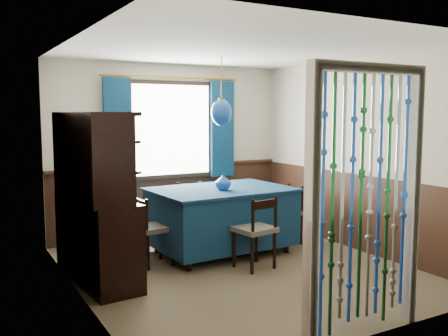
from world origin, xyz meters
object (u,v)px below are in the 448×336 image
sideboard (96,224)px  vase_sideboard (93,184)px  chair_right (287,212)px  pendant_lamp (221,112)px  chair_left (152,228)px  chair_far (191,210)px  chair_near (256,230)px  vase_table (223,182)px  dining_table (221,216)px  bowl_shelf (110,168)px

sideboard → vase_sideboard: (0.06, 0.32, 0.38)m
chair_right → pendant_lamp: 1.73m
chair_left → chair_far: bearing=128.3°
chair_near → vase_table: size_ratio=4.52×
pendant_lamp → chair_left: bearing=-176.8°
chair_near → sideboard: bearing=157.0°
chair_far → chair_left: 1.22m
dining_table → sideboard: 1.72m
sideboard → pendant_lamp: size_ratio=2.09×
chair_far → chair_left: (-0.91, -0.82, 0.00)m
pendant_lamp → chair_right: bearing=0.1°
chair_right → sideboard: size_ratio=0.45×
chair_left → chair_right: 2.02m
vase_table → chair_right: bearing=6.2°
bowl_shelf → vase_sideboard: size_ratio=0.93×
dining_table → pendant_lamp: pendant_lamp is taller
chair_near → chair_far: bearing=85.4°
chair_far → chair_right: size_ratio=1.02×
chair_left → vase_sideboard: bearing=-99.1°
chair_left → vase_sideboard: 0.87m
dining_table → chair_near: size_ratio=2.10×
chair_near → chair_left: (-1.00, 0.71, -0.01)m
vase_table → chair_left: bearing=176.1°
dining_table → vase_table: 0.47m
sideboard → pendant_lamp: bearing=4.8°
chair_left → vase_sideboard: (-0.66, 0.06, 0.56)m
vase_table → bowl_shelf: 1.71m
chair_left → dining_table: bearing=89.3°
chair_left → chair_right: bearing=87.7°
dining_table → chair_right: size_ratio=2.23×
chair_right → vase_table: 1.20m
chair_left → sideboard: (-0.72, -0.26, 0.18)m
chair_near → vase_sideboard: (-1.66, 0.77, 0.55)m
chair_near → chair_right: size_ratio=1.06×
dining_table → chair_right: bearing=-2.6°
pendant_lamp → dining_table: bearing=-104.0°
chair_far → sideboard: bearing=46.9°
chair_right → vase_table: bearing=98.9°
chair_right → dining_table: bearing=92.7°
bowl_shelf → chair_far: bearing=42.3°
pendant_lamp → vase_sideboard: 1.82m
pendant_lamp → bowl_shelf: pendant_lamp is taller
dining_table → bowl_shelf: size_ratio=9.50×
chair_near → sideboard: (-1.72, 0.46, 0.17)m
dining_table → vase_sideboard: vase_sideboard is taller
chair_left → sideboard: sideboard is taller
dining_table → sideboard: (-1.69, -0.31, 0.14)m
sideboard → bowl_shelf: sideboard is taller
sideboard → pendant_lamp: (1.69, 0.31, 1.18)m
dining_table → vase_table: size_ratio=9.50×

